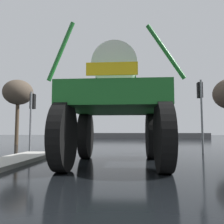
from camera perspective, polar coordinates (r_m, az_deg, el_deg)
ground_plane at (r=18.87m, az=4.03°, el=-8.26°), size 120.00×120.00×0.00m
oversize_sprayer at (r=8.36m, az=1.00°, el=1.81°), size 3.94×5.53×4.32m
sedan_ahead at (r=24.82m, az=10.77°, el=-5.71°), size 2.14×4.22×1.52m
traffic_signal_near_left at (r=13.76m, az=-18.98°, el=0.87°), size 0.24×0.54×3.35m
traffic_signal_near_right at (r=13.30m, az=20.86°, el=2.82°), size 0.24×0.54×3.88m
bare_tree_left at (r=22.53m, az=-22.04°, el=4.34°), size 2.63×2.63×5.77m
roadside_barrier at (r=39.70m, az=3.96°, el=-5.80°), size 27.41×0.24×0.90m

